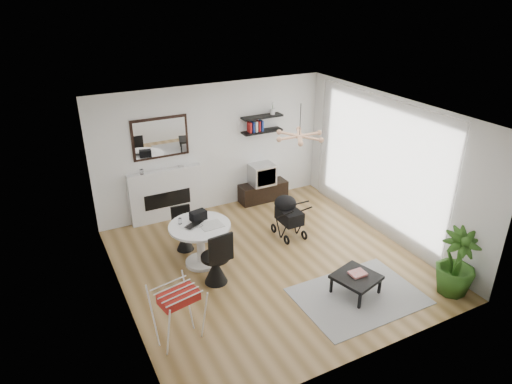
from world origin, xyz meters
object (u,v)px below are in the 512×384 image
tv_console (263,192)px  drying_rack (179,315)px  stroller (288,217)px  coffee_table (356,278)px  potted_plant (457,263)px  dining_table (200,238)px  fireplace (166,189)px  crt_tv (262,174)px

tv_console → drying_rack: drying_rack is taller
drying_rack → stroller: bearing=21.8°
coffee_table → potted_plant: (1.40, -0.67, 0.25)m
dining_table → stroller: 1.88m
fireplace → crt_tv: 2.15m
drying_rack → coffee_table: bearing=-16.5°
fireplace → dining_table: fireplace is taller
coffee_table → potted_plant: 1.57m
dining_table → potted_plant: potted_plant is taller
dining_table → drying_rack: size_ratio=1.21×
fireplace → drying_rack: 3.67m
fireplace → potted_plant: fireplace is taller
fireplace → tv_console: 2.24m
stroller → tv_console: bearing=79.4°
crt_tv → stroller: crt_tv is taller
dining_table → stroller: size_ratio=1.20×
drying_rack → stroller: (2.81, 1.84, -0.08)m
fireplace → drying_rack: (-0.93, -3.54, -0.22)m
coffee_table → dining_table: bearing=134.4°
potted_plant → dining_table: bearing=141.7°
tv_console → crt_tv: bearing=-175.2°
dining_table → fireplace: bearing=90.5°
crt_tv → drying_rack: size_ratio=0.60×
crt_tv → drying_rack: (-3.08, -3.41, -0.18)m
crt_tv → dining_table: 2.76m
coffee_table → potted_plant: bearing=-25.5°
stroller → potted_plant: 3.10m
dining_table → potted_plant: (3.26, -2.57, 0.04)m
tv_console → fireplace: bearing=176.7°
tv_console → crt_tv: 0.44m
fireplace → tv_console: bearing=-3.3°
fireplace → crt_tv: (2.15, -0.13, -0.04)m
drying_rack → coffee_table: 2.83m
crt_tv → coffee_table: crt_tv is taller
dining_table → drying_rack: drying_rack is taller
dining_table → coffee_table: (1.86, -1.91, -0.21)m
drying_rack → fireplace: bearing=63.9°
crt_tv → coffee_table: size_ratio=0.68×
dining_table → stroller: stroller is taller
dining_table → drying_rack: bearing=-119.8°
crt_tv → potted_plant: bearing=-75.3°
crt_tv → dining_table: crt_tv is taller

